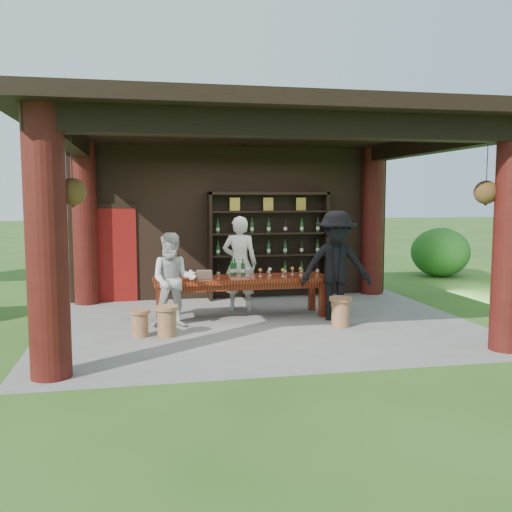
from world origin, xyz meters
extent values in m
plane|color=#2D5119|center=(0.00, 0.00, 0.00)|extent=(90.00, 90.00, 0.00)
cube|color=slate|center=(0.00, 0.00, -0.05)|extent=(7.40, 5.90, 0.10)
cube|color=black|center=(0.00, 2.75, 1.65)|extent=(7.00, 0.18, 3.30)
cube|color=maroon|center=(-2.60, 2.65, 1.00)|extent=(0.95, 0.06, 2.00)
cylinder|color=#380C0A|center=(-3.15, -2.40, 1.65)|extent=(0.50, 0.50, 3.30)
cylinder|color=#380C0A|center=(3.15, -2.40, 1.65)|extent=(0.50, 0.50, 3.30)
cylinder|color=#380C0A|center=(-3.15, 2.55, 1.65)|extent=(0.50, 0.50, 3.30)
cylinder|color=#380C0A|center=(3.15, 2.55, 1.65)|extent=(0.50, 0.50, 3.30)
cube|color=black|center=(0.00, -2.40, 3.15)|extent=(6.70, 0.35, 0.35)
cube|color=black|center=(-3.15, 0.00, 3.15)|extent=(0.30, 5.20, 0.30)
cube|color=black|center=(3.15, 0.00, 3.15)|extent=(0.30, 5.20, 0.30)
cube|color=black|center=(0.00, 0.00, 3.40)|extent=(7.50, 6.00, 0.20)
cylinder|color=black|center=(-2.85, -2.20, 2.62)|extent=(0.01, 0.01, 0.75)
cone|color=black|center=(-2.85, -2.20, 2.17)|extent=(0.32, 0.32, 0.18)
sphere|color=#1E5919|center=(-2.85, -2.20, 2.28)|extent=(0.34, 0.34, 0.34)
cylinder|color=black|center=(2.85, -2.20, 2.62)|extent=(0.01, 0.01, 0.75)
cone|color=black|center=(2.85, -2.20, 2.17)|extent=(0.32, 0.32, 0.18)
sphere|color=#1E5919|center=(2.85, -2.20, 2.28)|extent=(0.34, 0.34, 0.34)
cube|color=#500F0B|center=(-0.24, 0.59, 0.71)|extent=(3.21, 0.91, 0.08)
cube|color=#500F0B|center=(-0.24, 0.59, 0.61)|extent=(3.00, 0.75, 0.12)
cube|color=#500F0B|center=(-1.71, 0.24, 0.34)|extent=(0.12, 0.12, 0.67)
cube|color=#500F0B|center=(1.24, 0.32, 0.34)|extent=(0.12, 0.12, 0.67)
cube|color=#500F0B|center=(-1.72, 0.86, 0.34)|extent=(0.12, 0.12, 0.67)
cube|color=#500F0B|center=(1.22, 0.94, 0.34)|extent=(0.12, 0.12, 0.67)
cylinder|color=brown|center=(-1.66, -0.61, 0.22)|extent=(0.29, 0.29, 0.43)
cylinder|color=brown|center=(-1.66, -0.61, 0.46)|extent=(0.37, 0.37, 0.06)
cylinder|color=brown|center=(1.29, -0.52, 0.23)|extent=(0.31, 0.31, 0.45)
cylinder|color=brown|center=(1.29, -0.52, 0.48)|extent=(0.39, 0.39, 0.06)
cylinder|color=brown|center=(-2.08, -0.54, 0.19)|extent=(0.26, 0.26, 0.38)
cylinder|color=brown|center=(-2.08, -0.54, 0.41)|extent=(0.33, 0.33, 0.05)
imported|color=silver|center=(-0.15, 1.25, 0.92)|extent=(0.78, 0.64, 1.84)
imported|color=beige|center=(-1.51, 0.04, 0.81)|extent=(0.85, 0.69, 1.61)
imported|color=black|center=(1.40, 0.06, 0.98)|extent=(1.36, 0.91, 1.97)
cube|color=#BF6672|center=(-0.92, 0.55, 0.82)|extent=(0.26, 0.19, 0.14)
ellipsoid|color=#194C14|center=(6.10, 4.75, 0.58)|extent=(1.60, 1.60, 1.36)
camera|label=1|loc=(-2.04, -9.62, 2.23)|focal=40.00mm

